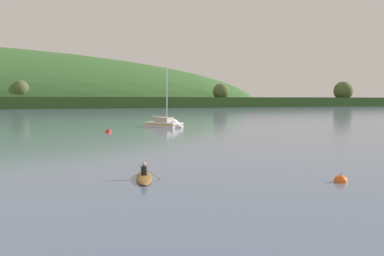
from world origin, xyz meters
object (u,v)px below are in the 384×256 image
at_px(sailboat_near_mooring, 167,125).
at_px(mooring_buoy_foreground, 341,182).
at_px(canoe_with_paddler, 144,177).
at_px(mooring_buoy_midchannel, 108,132).

bearing_deg(sailboat_near_mooring, mooring_buoy_foreground, -35.98).
distance_m(sailboat_near_mooring, canoe_with_paddler, 44.47).
distance_m(canoe_with_paddler, mooring_buoy_foreground, 10.16).
height_order(mooring_buoy_foreground, mooring_buoy_midchannel, mooring_buoy_midchannel).
height_order(canoe_with_paddler, mooring_buoy_foreground, canoe_with_paddler).
height_order(sailboat_near_mooring, mooring_buoy_midchannel, sailboat_near_mooring).
bearing_deg(canoe_with_paddler, mooring_buoy_foreground, 78.41).
relative_size(sailboat_near_mooring, mooring_buoy_foreground, 12.98).
distance_m(sailboat_near_mooring, mooring_buoy_midchannel, 12.81).
height_order(sailboat_near_mooring, canoe_with_paddler, sailboat_near_mooring).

